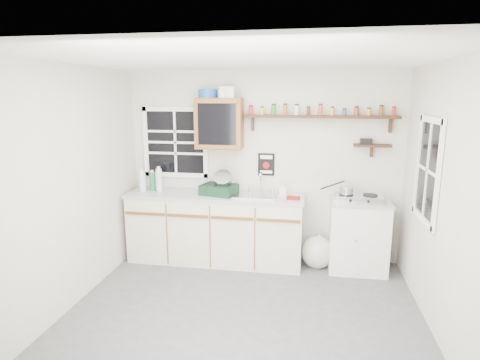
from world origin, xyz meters
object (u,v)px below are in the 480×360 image
Objects in this scene: main_cabinet at (216,227)px; right_cabinet at (358,235)px; upper_cabinet at (219,123)px; spice_shelf at (319,116)px; hotplate at (358,198)px; dish_rack at (220,187)px.

main_cabinet is 1.84m from right_cabinet.
spice_shelf is at bearing 3.13° from upper_cabinet.
hotplate is (1.80, 0.01, 0.49)m from main_cabinet.
spice_shelf is 3.19× the size of hotplate.
dish_rack is at bearing -178.59° from right_cabinet.
spice_shelf is 1.54m from dish_rack.
right_cabinet is at bearing -3.76° from upper_cabinet.
upper_cabinet reaches higher than hotplate.
upper_cabinet is 1.08× the size of hotplate.
main_cabinet is at bearing -179.21° from right_cabinet.
main_cabinet is 1.21× the size of spice_shelf.
upper_cabinet reaches higher than dish_rack.
upper_cabinet is at bearing 117.57° from dish_rack.
upper_cabinet is at bearing 76.32° from main_cabinet.
right_cabinet is at bearing 0.79° from main_cabinet.
hotplate reaches higher than main_cabinet.
main_cabinet is 1.97m from spice_shelf.
right_cabinet is 1.82× the size of dish_rack.
hotplate is (1.77, -0.14, -0.88)m from upper_cabinet.
upper_cabinet reaches higher than spice_shelf.
dish_rack reaches higher than main_cabinet.
spice_shelf reaches higher than right_cabinet.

